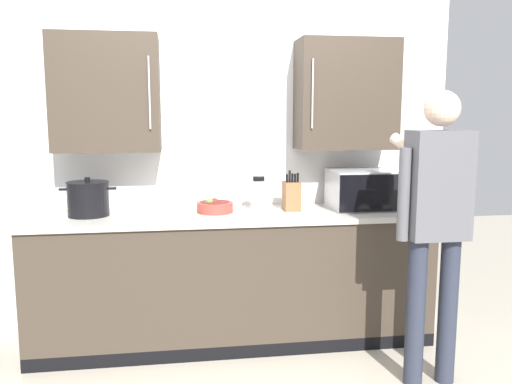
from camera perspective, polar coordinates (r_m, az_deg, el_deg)
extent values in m
cube|color=white|center=(3.89, -3.09, 6.13)|extent=(3.32, 0.10, 2.85)
cube|color=#3D3328|center=(3.70, -15.93, 10.24)|extent=(0.70, 0.32, 0.77)
cylinder|color=#B7BABF|center=(3.50, -11.50, 10.51)|extent=(0.01, 0.01, 0.46)
cube|color=#3D3328|center=(3.85, 9.75, 10.35)|extent=(0.70, 0.32, 0.77)
cylinder|color=#B7BABF|center=(3.60, 6.16, 10.56)|extent=(0.01, 0.01, 0.46)
cube|color=#3D3328|center=(3.71, -2.44, -9.51)|extent=(2.70, 0.61, 0.88)
cube|color=#BCB7AD|center=(3.59, -2.49, -2.58)|extent=(2.74, 0.65, 0.03)
cube|color=black|center=(3.59, -1.91, -16.88)|extent=(2.70, 0.04, 0.09)
cube|color=#B7BABF|center=(3.83, 11.89, 0.30)|extent=(0.51, 0.37, 0.28)
cube|color=beige|center=(3.80, 10.92, 0.25)|extent=(0.33, 0.31, 0.22)
cube|color=black|center=(3.73, 15.56, -0.06)|extent=(0.14, 0.01, 0.25)
cube|color=black|center=(3.63, 11.83, -0.13)|extent=(0.37, 0.03, 0.25)
cube|color=brown|center=(3.69, 3.87, -0.44)|extent=(0.11, 0.15, 0.20)
cylinder|color=black|center=(3.64, 3.37, 1.50)|extent=(0.02, 0.02, 0.06)
cylinder|color=black|center=(3.65, 3.67, 1.70)|extent=(0.02, 0.02, 0.08)
cylinder|color=black|center=(3.65, 3.97, 1.54)|extent=(0.02, 0.02, 0.06)
cylinder|color=black|center=(3.66, 4.26, 1.52)|extent=(0.02, 0.02, 0.06)
cylinder|color=black|center=(3.66, 4.55, 1.57)|extent=(0.02, 0.02, 0.06)
cylinder|color=black|center=(3.65, -17.75, -0.84)|extent=(0.27, 0.27, 0.21)
cylinder|color=black|center=(3.63, -17.83, 0.94)|extent=(0.27, 0.27, 0.02)
cylinder|color=black|center=(3.63, -17.85, 1.30)|extent=(0.04, 0.04, 0.03)
cylinder|color=black|center=(3.67, -20.25, 0.26)|extent=(0.05, 0.02, 0.02)
cylinder|color=black|center=(3.61, -15.32, 0.37)|extent=(0.05, 0.02, 0.02)
cylinder|color=#B7BABF|center=(3.60, 0.29, -0.49)|extent=(0.08, 0.08, 0.22)
cylinder|color=black|center=(3.59, 0.29, 1.48)|extent=(0.08, 0.08, 0.03)
cylinder|color=#AD3D33|center=(3.63, -4.48, -1.65)|extent=(0.25, 0.25, 0.07)
cylinder|color=#561E19|center=(3.62, -4.48, -1.42)|extent=(0.20, 0.20, 0.04)
sphere|color=red|center=(3.66, -4.50, -1.05)|extent=(0.05, 0.05, 0.05)
sphere|color=#511E5B|center=(3.67, -5.21, -1.07)|extent=(0.04, 0.04, 0.04)
sphere|color=#5B9333|center=(3.63, -5.09, -1.12)|extent=(0.05, 0.05, 0.05)
cylinder|color=#282D3D|center=(3.27, 16.93, -12.41)|extent=(0.11, 0.11, 0.88)
cylinder|color=#282D3D|center=(3.35, 20.09, -12.00)|extent=(0.11, 0.11, 0.88)
cube|color=#56565B|center=(3.13, 19.16, 0.71)|extent=(0.34, 0.20, 0.62)
sphere|color=beige|center=(3.11, 19.55, 8.56)|extent=(0.20, 0.20, 0.20)
cylinder|color=beige|center=(3.35, 18.13, 3.04)|extent=(0.32, 0.53, 0.35)
cylinder|color=#56565B|center=(3.05, 15.79, -0.28)|extent=(0.07, 0.07, 0.52)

